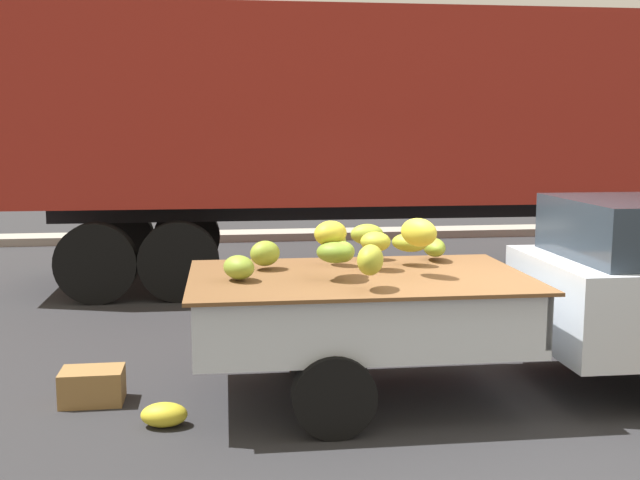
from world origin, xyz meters
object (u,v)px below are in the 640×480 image
at_px(pickup_truck, 580,292).
at_px(fallen_banana_bunch_near_tailgate, 164,415).
at_px(semi_trailer, 416,113).
at_px(produce_crate, 92,386).

bearing_deg(pickup_truck, fallen_banana_bunch_near_tailgate, -172.86).
height_order(pickup_truck, fallen_banana_bunch_near_tailgate, pickup_truck).
distance_m(semi_trailer, fallen_banana_bunch_near_tailgate, 7.04).
xyz_separation_m(fallen_banana_bunch_near_tailgate, produce_crate, (-0.64, 0.62, 0.05)).
distance_m(pickup_truck, produce_crate, 4.32).
relative_size(semi_trailer, produce_crate, 23.13).
bearing_deg(pickup_truck, produce_crate, 177.90).
bearing_deg(fallen_banana_bunch_near_tailgate, semi_trailer, 58.29).
relative_size(pickup_truck, semi_trailer, 0.42).
distance_m(semi_trailer, produce_crate, 6.90).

